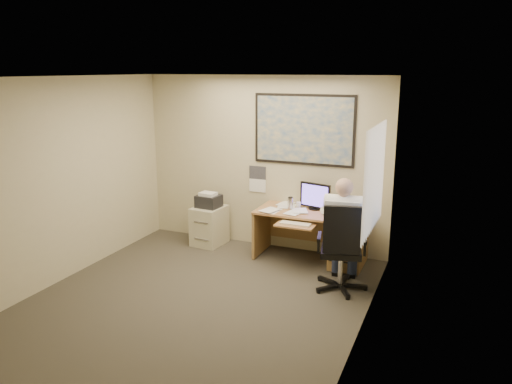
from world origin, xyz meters
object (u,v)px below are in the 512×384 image
at_px(desk, 333,234).
at_px(office_chair, 339,265).
at_px(filing_cabinet, 209,222).
at_px(person, 343,234).

relative_size(desk, office_chair, 1.35).
height_order(filing_cabinet, office_chair, office_chair).
bearing_deg(office_chair, desk, 96.42).
xyz_separation_m(filing_cabinet, person, (2.37, -0.84, 0.36)).
relative_size(desk, person, 1.09).
relative_size(filing_cabinet, person, 0.59).
distance_m(office_chair, person, 0.40).
bearing_deg(desk, office_chair, -71.22).
bearing_deg(office_chair, filing_cabinet, 146.26).
relative_size(filing_cabinet, office_chair, 0.74).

